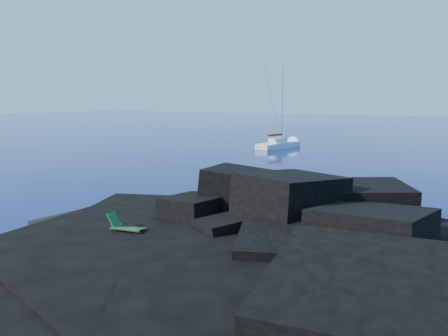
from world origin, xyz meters
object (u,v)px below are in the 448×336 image
object	(u,v)px
sailboat	(280,148)
sunbather	(110,216)
marker_cone	(121,227)
deck_chair	(128,224)

from	to	relation	value
sailboat	sunbather	world-z (taller)	sailboat
sailboat	sunbather	size ratio (longest dim) A/B	7.50
sailboat	marker_cone	bearing A→B (deg)	-65.33
sailboat	sunbather	bearing A→B (deg)	-67.74
deck_chair	sailboat	bearing A→B (deg)	92.84
sunbather	marker_cone	xyz separation A→B (m)	(2.24, -1.35, 0.09)
sailboat	marker_cone	distance (m)	45.74
sunbather	marker_cone	world-z (taller)	marker_cone
sunbather	sailboat	bearing A→B (deg)	95.22
sailboat	deck_chair	size ratio (longest dim) A/B	6.67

